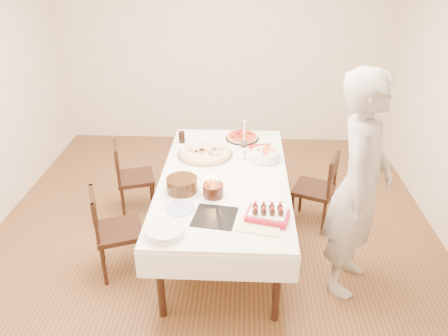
{
  "coord_description": "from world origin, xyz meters",
  "views": [
    {
      "loc": [
        0.27,
        -3.48,
        2.65
      ],
      "look_at": [
        0.11,
        -0.05,
        0.84
      ],
      "focal_mm": 35.0,
      "sensor_mm": 36.0,
      "label": 1
    }
  ],
  "objects_px": {
    "pizza_white": "(205,153)",
    "taper_candle": "(244,133)",
    "chair_left_dessert": "(119,231)",
    "pizza_pepperoni": "(242,137)",
    "strawberry_box": "(267,215)",
    "dining_table": "(224,211)",
    "cola_glass": "(182,137)",
    "chair_right_savory": "(314,189)",
    "chair_left_savory": "(136,178)",
    "layer_cake": "(182,185)",
    "pasta_bowl": "(265,155)",
    "birthday_cake": "(213,186)",
    "person": "(359,187)"
  },
  "relations": [
    {
      "from": "chair_left_savory",
      "to": "pizza_pepperoni",
      "type": "distance_m",
      "value": 1.21
    },
    {
      "from": "person",
      "to": "taper_candle",
      "type": "bearing_deg",
      "value": 62.5
    },
    {
      "from": "pizza_white",
      "to": "pizza_pepperoni",
      "type": "distance_m",
      "value": 0.55
    },
    {
      "from": "chair_left_savory",
      "to": "layer_cake",
      "type": "height_order",
      "value": "layer_cake"
    },
    {
      "from": "chair_left_savory",
      "to": "pizza_white",
      "type": "height_order",
      "value": "chair_left_savory"
    },
    {
      "from": "strawberry_box",
      "to": "taper_candle",
      "type": "bearing_deg",
      "value": 98.04
    },
    {
      "from": "chair_left_dessert",
      "to": "pasta_bowl",
      "type": "xyz_separation_m",
      "value": [
        1.27,
        0.75,
        0.39
      ]
    },
    {
      "from": "chair_left_savory",
      "to": "pasta_bowl",
      "type": "distance_m",
      "value": 1.42
    },
    {
      "from": "chair_right_savory",
      "to": "dining_table",
      "type": "bearing_deg",
      "value": -133.84
    },
    {
      "from": "birthday_cake",
      "to": "cola_glass",
      "type": "bearing_deg",
      "value": 110.75
    },
    {
      "from": "chair_right_savory",
      "to": "chair_left_savory",
      "type": "relative_size",
      "value": 1.01
    },
    {
      "from": "chair_right_savory",
      "to": "birthday_cake",
      "type": "relative_size",
      "value": 4.72
    },
    {
      "from": "pizza_pepperoni",
      "to": "layer_cake",
      "type": "bearing_deg",
      "value": -113.77
    },
    {
      "from": "person",
      "to": "pasta_bowl",
      "type": "distance_m",
      "value": 1.07
    },
    {
      "from": "dining_table",
      "to": "cola_glass",
      "type": "bearing_deg",
      "value": 123.49
    },
    {
      "from": "pizza_pepperoni",
      "to": "cola_glass",
      "type": "relative_size",
      "value": 2.91
    },
    {
      "from": "chair_left_dessert",
      "to": "taper_candle",
      "type": "height_order",
      "value": "taper_candle"
    },
    {
      "from": "person",
      "to": "chair_right_savory",
      "type": "bearing_deg",
      "value": 35.55
    },
    {
      "from": "taper_candle",
      "to": "layer_cake",
      "type": "relative_size",
      "value": 0.9
    },
    {
      "from": "person",
      "to": "cola_glass",
      "type": "xyz_separation_m",
      "value": [
        -1.55,
        1.18,
        -0.13
      ]
    },
    {
      "from": "pasta_bowl",
      "to": "layer_cake",
      "type": "relative_size",
      "value": 0.8
    },
    {
      "from": "chair_left_dessert",
      "to": "pizza_pepperoni",
      "type": "xyz_separation_m",
      "value": [
        1.05,
        1.24,
        0.36
      ]
    },
    {
      "from": "chair_left_savory",
      "to": "pizza_white",
      "type": "relative_size",
      "value": 1.44
    },
    {
      "from": "pasta_bowl",
      "to": "cola_glass",
      "type": "distance_m",
      "value": 0.93
    },
    {
      "from": "chair_right_savory",
      "to": "taper_candle",
      "type": "relative_size",
      "value": 2.67
    },
    {
      "from": "person",
      "to": "pasta_bowl",
      "type": "bearing_deg",
      "value": 63.98
    },
    {
      "from": "strawberry_box",
      "to": "chair_right_savory",
      "type": "bearing_deg",
      "value": 63.49
    },
    {
      "from": "person",
      "to": "taper_candle",
      "type": "relative_size",
      "value": 6.21
    },
    {
      "from": "pasta_bowl",
      "to": "dining_table",
      "type": "bearing_deg",
      "value": -137.93
    },
    {
      "from": "chair_right_savory",
      "to": "person",
      "type": "height_order",
      "value": "person"
    },
    {
      "from": "pasta_bowl",
      "to": "birthday_cake",
      "type": "height_order",
      "value": "birthday_cake"
    },
    {
      "from": "chair_right_savory",
      "to": "taper_candle",
      "type": "height_order",
      "value": "taper_candle"
    },
    {
      "from": "cola_glass",
      "to": "birthday_cake",
      "type": "bearing_deg",
      "value": -69.25
    },
    {
      "from": "person",
      "to": "birthday_cake",
      "type": "distance_m",
      "value": 1.16
    },
    {
      "from": "pizza_pepperoni",
      "to": "strawberry_box",
      "type": "relative_size",
      "value": 1.12
    },
    {
      "from": "layer_cake",
      "to": "person",
      "type": "bearing_deg",
      "value": -7.27
    },
    {
      "from": "pasta_bowl",
      "to": "taper_candle",
      "type": "height_order",
      "value": "taper_candle"
    },
    {
      "from": "pizza_white",
      "to": "person",
      "type": "bearing_deg",
      "value": -34.75
    },
    {
      "from": "chair_right_savory",
      "to": "birthday_cake",
      "type": "distance_m",
      "value": 1.29
    },
    {
      "from": "pizza_pepperoni",
      "to": "chair_left_dessert",
      "type": "bearing_deg",
      "value": -130.12
    },
    {
      "from": "chair_left_savory",
      "to": "cola_glass",
      "type": "distance_m",
      "value": 0.66
    },
    {
      "from": "pizza_pepperoni",
      "to": "strawberry_box",
      "type": "xyz_separation_m",
      "value": [
        0.21,
        -1.49,
        0.02
      ]
    },
    {
      "from": "pizza_white",
      "to": "layer_cake",
      "type": "relative_size",
      "value": 1.66
    },
    {
      "from": "person",
      "to": "cola_glass",
      "type": "bearing_deg",
      "value": 76.2
    },
    {
      "from": "chair_left_savory",
      "to": "cola_glass",
      "type": "bearing_deg",
      "value": -178.94
    },
    {
      "from": "birthday_cake",
      "to": "chair_left_savory",
      "type": "bearing_deg",
      "value": 134.81
    },
    {
      "from": "pasta_bowl",
      "to": "chair_right_savory",
      "type": "bearing_deg",
      "value": 6.17
    },
    {
      "from": "pizza_white",
      "to": "pasta_bowl",
      "type": "height_order",
      "value": "pasta_bowl"
    },
    {
      "from": "pizza_white",
      "to": "taper_candle",
      "type": "xyz_separation_m",
      "value": [
        0.38,
        0.22,
        0.13
      ]
    },
    {
      "from": "person",
      "to": "pasta_bowl",
      "type": "height_order",
      "value": "person"
    }
  ]
}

